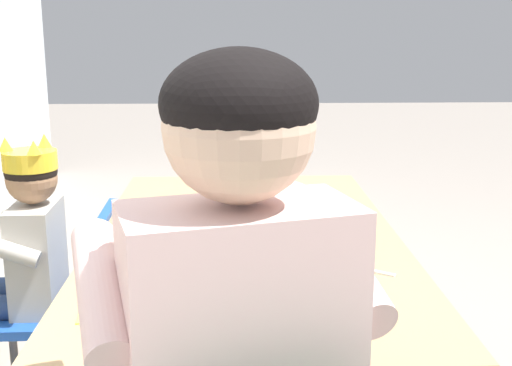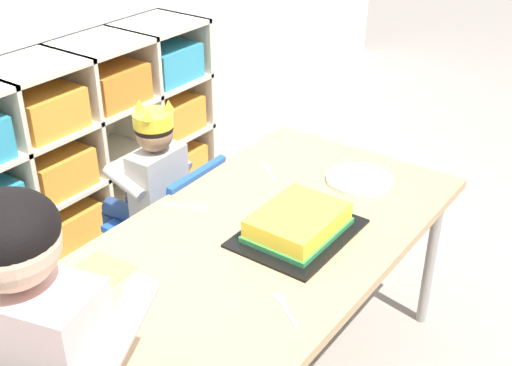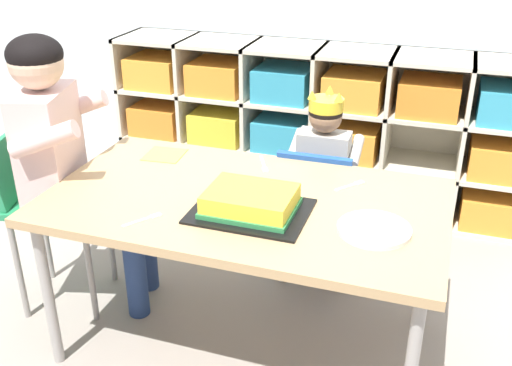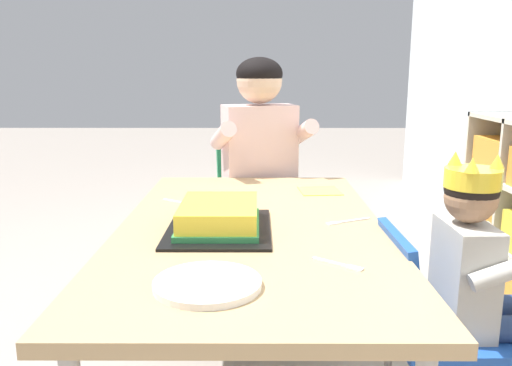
% 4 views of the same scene
% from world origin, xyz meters
% --- Properties ---
extents(activity_table, '(1.32, 0.75, 0.60)m').
position_xyz_m(activity_table, '(0.00, 0.00, 0.56)').
color(activity_table, tan).
rests_on(activity_table, ground).
extents(classroom_chair_blue, '(0.32, 0.36, 0.62)m').
position_xyz_m(classroom_chair_blue, '(0.14, 0.49, 0.37)').
color(classroom_chair_blue, '#1E4CA8').
rests_on(classroom_chair_blue, ground).
extents(child_with_crown, '(0.30, 0.31, 0.83)m').
position_xyz_m(child_with_crown, '(0.14, 0.60, 0.51)').
color(child_with_crown, '#B2ADA3').
rests_on(child_with_crown, ground).
extents(classroom_chair_adult_side, '(0.43, 0.41, 0.71)m').
position_xyz_m(classroom_chair_adult_side, '(-0.82, 0.01, 0.46)').
color(classroom_chair_adult_side, '#238451').
rests_on(classroom_chair_adult_side, ground).
extents(adult_helper_seated, '(0.47, 0.46, 1.08)m').
position_xyz_m(adult_helper_seated, '(-0.71, 0.04, 0.68)').
color(adult_helper_seated, beige).
rests_on(adult_helper_seated, ground).
extents(birthday_cake_on_tray, '(0.37, 0.28, 0.08)m').
position_xyz_m(birthday_cake_on_tray, '(0.05, -0.09, 0.63)').
color(birthday_cake_on_tray, black).
rests_on(birthday_cake_on_tray, activity_table).
extents(paper_plate_stack, '(0.22, 0.22, 0.01)m').
position_xyz_m(paper_plate_stack, '(0.44, -0.08, 0.61)').
color(paper_plate_stack, white).
rests_on(paper_plate_stack, activity_table).
extents(paper_napkin_square, '(0.16, 0.16, 0.00)m').
position_xyz_m(paper_napkin_square, '(-0.42, 0.24, 0.60)').
color(paper_napkin_square, '#F4DB4C').
rests_on(paper_napkin_square, activity_table).
extents(fork_scattered_mid_table, '(0.07, 0.14, 0.00)m').
position_xyz_m(fork_scattered_mid_table, '(-0.02, 0.27, 0.60)').
color(fork_scattered_mid_table, white).
rests_on(fork_scattered_mid_table, activity_table).
extents(fork_near_child_seat, '(0.09, 0.12, 0.00)m').
position_xyz_m(fork_near_child_seat, '(-0.25, -0.24, 0.60)').
color(fork_near_child_seat, white).
rests_on(fork_near_child_seat, activity_table).
extents(fork_beside_plate_stack, '(0.09, 0.11, 0.00)m').
position_xyz_m(fork_beside_plate_stack, '(0.32, 0.20, 0.60)').
color(fork_beside_plate_stack, white).
rests_on(fork_beside_plate_stack, activity_table).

